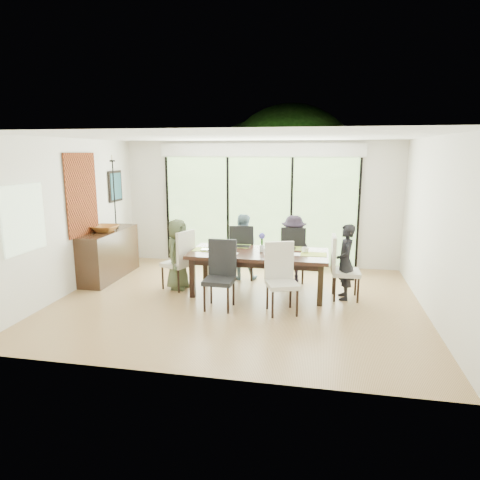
% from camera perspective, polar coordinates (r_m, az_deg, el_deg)
% --- Properties ---
extents(floor, '(6.00, 5.00, 0.01)m').
position_cam_1_polar(floor, '(7.28, -0.38, -8.17)').
color(floor, brown).
rests_on(floor, ground).
extents(ceiling, '(6.00, 5.00, 0.01)m').
position_cam_1_polar(ceiling, '(6.85, -0.41, 13.68)').
color(ceiling, white).
rests_on(ceiling, wall_back).
extents(wall_back, '(6.00, 0.02, 2.70)m').
position_cam_1_polar(wall_back, '(9.38, 2.63, 4.85)').
color(wall_back, silver).
rests_on(wall_back, floor).
extents(wall_front, '(6.00, 0.02, 2.70)m').
position_cam_1_polar(wall_front, '(4.55, -6.61, -2.62)').
color(wall_front, white).
rests_on(wall_front, floor).
extents(wall_left, '(0.02, 5.00, 2.70)m').
position_cam_1_polar(wall_left, '(8.08, -21.86, 2.90)').
color(wall_left, beige).
rests_on(wall_left, floor).
extents(wall_right, '(0.02, 5.00, 2.70)m').
position_cam_1_polar(wall_right, '(7.00, 24.55, 1.45)').
color(wall_right, silver).
rests_on(wall_right, floor).
extents(glass_doors, '(4.20, 0.02, 2.30)m').
position_cam_1_polar(glass_doors, '(9.36, 2.58, 3.91)').
color(glass_doors, '#598C3F').
rests_on(glass_doors, wall_back).
extents(blinds_header, '(4.40, 0.06, 0.28)m').
position_cam_1_polar(blinds_header, '(9.27, 2.65, 11.89)').
color(blinds_header, white).
rests_on(blinds_header, wall_back).
extents(mullion_a, '(0.05, 0.04, 2.30)m').
position_cam_1_polar(mullion_a, '(9.88, -9.60, 4.17)').
color(mullion_a, black).
rests_on(mullion_a, wall_back).
extents(mullion_b, '(0.05, 0.04, 2.30)m').
position_cam_1_polar(mullion_b, '(9.48, -1.63, 4.02)').
color(mullion_b, black).
rests_on(mullion_b, wall_back).
extents(mullion_c, '(0.05, 0.04, 2.30)m').
position_cam_1_polar(mullion_c, '(9.28, 6.86, 3.77)').
color(mullion_c, black).
rests_on(mullion_c, wall_back).
extents(mullion_d, '(0.05, 0.04, 2.30)m').
position_cam_1_polar(mullion_d, '(9.29, 15.52, 3.43)').
color(mullion_d, black).
rests_on(mullion_d, wall_back).
extents(side_window, '(0.02, 0.90, 1.00)m').
position_cam_1_polar(side_window, '(7.06, -26.89, 2.55)').
color(side_window, '#8CAD7F').
rests_on(side_window, wall_left).
extents(deck, '(6.00, 1.80, 0.10)m').
position_cam_1_polar(deck, '(10.50, 3.26, -2.18)').
color(deck, '#4F3122').
rests_on(deck, ground).
extents(rail_top, '(6.00, 0.08, 0.06)m').
position_cam_1_polar(rail_top, '(11.16, 3.85, 1.79)').
color(rail_top, brown).
rests_on(rail_top, deck).
extents(foliage_left, '(3.20, 3.20, 3.20)m').
position_cam_1_polar(foliage_left, '(12.36, -3.87, 6.92)').
color(foliage_left, '#14380F').
rests_on(foliage_left, ground).
extents(foliage_mid, '(4.00, 4.00, 4.00)m').
position_cam_1_polar(foliage_mid, '(12.56, 6.68, 8.59)').
color(foliage_mid, '#14380F').
rests_on(foliage_mid, ground).
extents(foliage_right, '(2.80, 2.80, 2.80)m').
position_cam_1_polar(foliage_right, '(11.80, 15.10, 5.44)').
color(foliage_right, '#14380F').
rests_on(foliage_right, ground).
extents(foliage_far, '(3.60, 3.60, 3.60)m').
position_cam_1_polar(foliage_far, '(13.38, 2.58, 8.07)').
color(foliage_far, '#14380F').
rests_on(foliage_far, ground).
extents(table_top, '(2.40, 1.10, 0.06)m').
position_cam_1_polar(table_top, '(7.47, 2.49, -1.84)').
color(table_top, black).
rests_on(table_top, floor).
extents(table_apron, '(2.20, 0.90, 0.10)m').
position_cam_1_polar(table_apron, '(7.49, 2.48, -2.50)').
color(table_apron, black).
rests_on(table_apron, floor).
extents(table_leg_fl, '(0.09, 0.09, 0.69)m').
position_cam_1_polar(table_leg_fl, '(7.40, -6.37, -5.05)').
color(table_leg_fl, black).
rests_on(table_leg_fl, floor).
extents(table_leg_fr, '(0.09, 0.09, 0.69)m').
position_cam_1_polar(table_leg_fr, '(7.08, 10.66, -5.95)').
color(table_leg_fr, black).
rests_on(table_leg_fr, floor).
extents(table_leg_bl, '(0.09, 0.09, 0.69)m').
position_cam_1_polar(table_leg_bl, '(8.19, -4.59, -3.35)').
color(table_leg_bl, black).
rests_on(table_leg_bl, floor).
extents(table_leg_br, '(0.09, 0.09, 0.69)m').
position_cam_1_polar(table_leg_br, '(7.91, 10.71, -4.08)').
color(table_leg_br, black).
rests_on(table_leg_br, floor).
extents(chair_left_end, '(0.60, 0.60, 1.10)m').
position_cam_1_polar(chair_left_end, '(7.87, -8.40, -2.54)').
color(chair_left_end, beige).
rests_on(chair_left_end, floor).
extents(chair_right_end, '(0.48, 0.48, 1.10)m').
position_cam_1_polar(chair_right_end, '(7.45, 13.98, -3.57)').
color(chair_right_end, beige).
rests_on(chair_right_end, floor).
extents(chair_far_left, '(0.51, 0.51, 1.10)m').
position_cam_1_polar(chair_far_left, '(8.40, 0.30, -1.49)').
color(chair_far_left, black).
rests_on(chair_far_left, floor).
extents(chair_far_right, '(0.47, 0.47, 1.10)m').
position_cam_1_polar(chair_far_right, '(8.28, 7.12, -1.78)').
color(chair_far_right, black).
rests_on(chair_far_right, floor).
extents(chair_near_left, '(0.47, 0.47, 1.10)m').
position_cam_1_polar(chair_near_left, '(6.78, -2.81, -4.74)').
color(chair_near_left, black).
rests_on(chair_near_left, floor).
extents(chair_near_right, '(0.59, 0.59, 1.10)m').
position_cam_1_polar(chair_near_right, '(6.63, 5.66, -5.18)').
color(chair_near_right, beige).
rests_on(chair_near_right, floor).
extents(person_left_end, '(0.46, 0.65, 1.29)m').
position_cam_1_polar(person_left_end, '(7.84, -8.28, -1.87)').
color(person_left_end, '#455035').
rests_on(person_left_end, floor).
extents(person_right_end, '(0.44, 0.64, 1.29)m').
position_cam_1_polar(person_right_end, '(7.43, 13.86, -2.85)').
color(person_right_end, black).
rests_on(person_right_end, floor).
extents(person_far_left, '(0.64, 0.45, 1.29)m').
position_cam_1_polar(person_far_left, '(8.36, 0.28, -0.89)').
color(person_far_left, '#6F8FA1').
rests_on(person_far_left, floor).
extents(person_far_right, '(0.61, 0.39, 1.29)m').
position_cam_1_polar(person_far_right, '(8.24, 7.13, -1.17)').
color(person_far_right, black).
rests_on(person_far_right, floor).
extents(placemat_left, '(0.44, 0.32, 0.01)m').
position_cam_1_polar(placemat_left, '(7.66, -4.56, -1.28)').
color(placemat_left, '#93AA3C').
rests_on(placemat_left, table_top).
extents(placemat_right, '(0.44, 0.32, 0.01)m').
position_cam_1_polar(placemat_right, '(7.39, 9.80, -1.89)').
color(placemat_right, '#A6B942').
rests_on(placemat_right, table_top).
extents(placemat_far_l, '(0.44, 0.32, 0.01)m').
position_cam_1_polar(placemat_far_l, '(7.92, -0.30, -0.79)').
color(placemat_far_l, '#80A93C').
rests_on(placemat_far_l, table_top).
extents(placemat_far_r, '(0.44, 0.32, 0.01)m').
position_cam_1_polar(placemat_far_r, '(7.80, 6.93, -1.09)').
color(placemat_far_r, olive).
rests_on(placemat_far_r, table_top).
extents(placemat_paper, '(0.44, 0.32, 0.01)m').
position_cam_1_polar(placemat_paper, '(7.28, -2.15, -1.93)').
color(placemat_paper, white).
rests_on(placemat_paper, table_top).
extents(tablet_far_l, '(0.26, 0.18, 0.01)m').
position_cam_1_polar(tablet_far_l, '(7.86, 0.35, -0.84)').
color(tablet_far_l, black).
rests_on(tablet_far_l, table_top).
extents(tablet_far_r, '(0.24, 0.17, 0.01)m').
position_cam_1_polar(tablet_far_r, '(7.75, 6.54, -1.10)').
color(tablet_far_r, black).
rests_on(tablet_far_r, table_top).
extents(papers, '(0.30, 0.22, 0.00)m').
position_cam_1_polar(papers, '(7.35, 7.84, -1.91)').
color(papers, white).
rests_on(papers, table_top).
extents(platter_base, '(0.26, 0.26, 0.02)m').
position_cam_1_polar(platter_base, '(7.27, -2.15, -1.82)').
color(platter_base, white).
rests_on(platter_base, table_top).
extents(platter_snacks, '(0.20, 0.20, 0.01)m').
position_cam_1_polar(platter_snacks, '(7.27, -2.15, -1.68)').
color(platter_snacks, orange).
rests_on(platter_snacks, table_top).
extents(vase, '(0.08, 0.08, 0.12)m').
position_cam_1_polar(vase, '(7.49, 2.93, -1.09)').
color(vase, silver).
rests_on(vase, table_top).
extents(hyacinth_stems, '(0.04, 0.04, 0.16)m').
position_cam_1_polar(hyacinth_stems, '(7.47, 2.94, -0.20)').
color(hyacinth_stems, '#337226').
rests_on(hyacinth_stems, table_top).
extents(hyacinth_blooms, '(0.11, 0.11, 0.11)m').
position_cam_1_polar(hyacinth_blooms, '(7.45, 2.95, 0.56)').
color(hyacinth_blooms, '#5650C8').
rests_on(hyacinth_blooms, table_top).
extents(laptop, '(0.35, 0.24, 0.03)m').
position_cam_1_polar(laptop, '(7.54, -4.03, -1.40)').
color(laptop, silver).
rests_on(laptop, table_top).
extents(cup_a, '(0.17, 0.17, 0.10)m').
position_cam_1_polar(cup_a, '(7.73, -2.48, -0.79)').
color(cup_a, white).
rests_on(cup_a, table_top).
extents(cup_b, '(0.14, 0.14, 0.09)m').
position_cam_1_polar(cup_b, '(7.34, 3.54, -1.49)').
color(cup_b, white).
rests_on(cup_b, table_top).
extents(cup_c, '(0.12, 0.12, 0.10)m').
position_cam_1_polar(cup_c, '(7.48, 8.68, -1.33)').
color(cup_c, white).
rests_on(cup_c, table_top).
extents(book, '(0.20, 0.25, 0.02)m').
position_cam_1_polar(book, '(7.48, 4.44, -1.54)').
color(book, white).
rests_on(book, table_top).
extents(sideboard, '(0.47, 1.69, 0.95)m').
position_cam_1_polar(sideboard, '(8.85, -17.02, -1.83)').
color(sideboard, black).
rests_on(sideboard, floor).
extents(bowl, '(0.50, 0.50, 0.12)m').
position_cam_1_polar(bowl, '(8.66, -17.54, 1.47)').
color(bowl, brown).
rests_on(bowl, sideboard).
extents(candlestick_base, '(0.11, 0.11, 0.04)m').
position_cam_1_polar(candlestick_base, '(9.06, -16.18, 1.72)').
color(candlestick_base, black).
rests_on(candlestick_base, sideboard).
extents(candlestick_shaft, '(0.03, 0.03, 1.32)m').
position_cam_1_polar(candlestick_shaft, '(8.97, -16.43, 5.90)').
color(candlestick_shaft, black).
rests_on(candlestick_shaft, sideboard).
extents(candlestick_pan, '(0.11, 0.11, 0.03)m').
position_cam_1_polar(candlestick_pan, '(8.94, -16.67, 10.07)').
color(candlestick_pan, black).
rests_on(candlestick_pan, sideboard).
extents(candle, '(0.04, 0.04, 0.11)m').
position_cam_1_polar(candle, '(8.94, -16.69, 10.48)').
color(candle, silver).
rests_on(candle, sideboard).
extents(tapestry, '(0.02, 1.00, 1.50)m').
position_cam_1_polar(tapestry, '(8.35, -20.34, 5.70)').
color(tapestry, maroon).
rests_on(tapestry, wall_left).
extents(art_frame, '(0.03, 0.55, 0.65)m').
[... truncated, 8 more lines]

